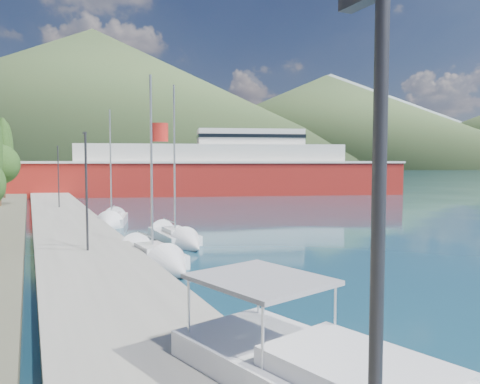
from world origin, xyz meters
name	(u,v)px	position (x,y,z in m)	size (l,w,h in m)	color
ground	(77,181)	(0.00, 120.00, 0.00)	(1400.00, 1400.00, 0.00)	#153C50
quay	(68,226)	(-9.00, 26.00, 0.40)	(5.00, 88.00, 0.80)	gray
hills_far	(149,107)	(138.59, 618.73, 77.39)	(1480.00, 900.00, 180.00)	gray
hills_near	(170,108)	(98.04, 372.50, 49.18)	(1010.00, 520.00, 115.00)	#3D532D
lamp_posts	(84,186)	(-9.00, 13.99, 4.08)	(0.15, 46.76, 6.06)	#2D2D33
sailboat_near	(163,263)	(-5.66, 10.91, 0.29)	(2.99, 7.63, 10.68)	silver
sailboat_mid	(182,241)	(-2.78, 16.81, 0.28)	(2.23, 7.81, 11.16)	silver
sailboat_far	(110,223)	(-5.74, 27.05, 0.30)	(4.05, 7.51, 10.53)	silver
ferry	(213,172)	(15.67, 59.10, 3.63)	(61.20, 29.45, 11.93)	#A21E18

